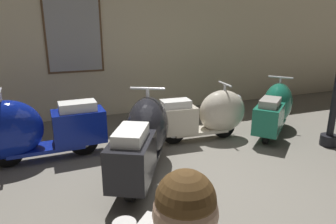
{
  "coord_description": "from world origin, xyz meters",
  "views": [
    {
      "loc": [
        -1.55,
        -3.02,
        2.01
      ],
      "look_at": [
        0.17,
        1.4,
        0.59
      ],
      "focal_mm": 32.84,
      "sensor_mm": 36.0,
      "label": 1
    }
  ],
  "objects_px": {
    "scooter_0": "(31,130)",
    "scooter_2": "(208,115)",
    "scooter_1": "(144,136)",
    "scooter_3": "(275,108)"
  },
  "relations": [
    {
      "from": "scooter_0",
      "to": "scooter_2",
      "type": "bearing_deg",
      "value": 175.8
    },
    {
      "from": "scooter_1",
      "to": "scooter_3",
      "type": "relative_size",
      "value": 1.19
    },
    {
      "from": "scooter_0",
      "to": "scooter_3",
      "type": "distance_m",
      "value": 4.16
    },
    {
      "from": "scooter_1",
      "to": "scooter_3",
      "type": "bearing_deg",
      "value": -48.5
    },
    {
      "from": "scooter_2",
      "to": "scooter_3",
      "type": "height_order",
      "value": "scooter_3"
    },
    {
      "from": "scooter_0",
      "to": "scooter_2",
      "type": "relative_size",
      "value": 1.11
    },
    {
      "from": "scooter_0",
      "to": "scooter_3",
      "type": "bearing_deg",
      "value": 175.19
    },
    {
      "from": "scooter_2",
      "to": "scooter_1",
      "type": "bearing_deg",
      "value": -148.7
    },
    {
      "from": "scooter_1",
      "to": "scooter_3",
      "type": "height_order",
      "value": "scooter_1"
    },
    {
      "from": "scooter_3",
      "to": "scooter_1",
      "type": "bearing_deg",
      "value": 152.31
    }
  ]
}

